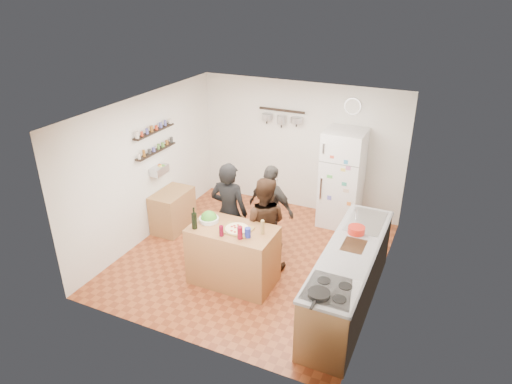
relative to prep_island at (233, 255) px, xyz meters
The scene contains 26 objects.
room_shell 1.35m from the prep_island, 89.97° to the left, with size 4.20×4.20×4.20m.
prep_island is the anchor object (origin of this frame).
pizza_board 0.47m from the prep_island, 14.04° to the right, with size 0.42×0.34×0.02m, color olive.
pizza 0.49m from the prep_island, 14.04° to the right, with size 0.34×0.34×0.02m, color beige.
salad_bowl 0.64m from the prep_island, behind, with size 0.29×0.29×0.06m, color silver.
wine_bottle 0.79m from the prep_island, 156.25° to the right, with size 0.08×0.08×0.24m, color black.
wine_glass_near 0.59m from the prep_island, 101.77° to the right, with size 0.06×0.06×0.15m, color #500618.
wine_glass_far 0.62m from the prep_island, 42.27° to the right, with size 0.08×0.08×0.18m, color maroon.
pepper_mill 0.71m from the prep_island, ahead, with size 0.06×0.06×0.18m, color olive.
salt_canister 0.62m from the prep_island, 21.80° to the right, with size 0.09×0.09×0.14m, color navy.
person_left 0.75m from the prep_island, 122.37° to the left, with size 0.61×0.40×1.67m, color black.
person_center 0.68m from the prep_island, 66.50° to the left, with size 0.74×0.58×1.52m, color black.
person_back 1.14m from the prep_island, 82.76° to the left, with size 0.88×0.37×1.50m, color #2B2926.
counter_run 1.71m from the prep_island, ahead, with size 0.63×2.63×0.90m, color #9E7042.
stove_top 1.93m from the prep_island, 25.06° to the right, with size 0.60×0.62×0.02m, color white.
skillet 1.93m from the prep_island, 30.90° to the right, with size 0.26×0.26×0.05m, color black.
sink 2.03m from the prep_island, 30.58° to the left, with size 0.50×0.80×0.03m, color silver.
cutting_board 1.78m from the prep_island, ahead, with size 0.30×0.40×0.02m, color #995F37.
red_bowl 1.83m from the prep_island, 20.16° to the left, with size 0.24×0.24×0.10m, color #AD1F13.
fridge 2.67m from the prep_island, 68.83° to the left, with size 0.70×0.68×1.80m, color white.
wall_clock 3.40m from the prep_island, 71.15° to the left, with size 0.30×0.30×0.03m, color silver.
spice_shelf_lower 2.37m from the prep_island, 154.87° to the left, with size 0.12×1.00×0.03m, color black.
spice_shelf_upper 2.55m from the prep_island, 154.87° to the left, with size 0.12×1.00×0.03m, color black.
produce_basket 2.22m from the prep_island, 154.52° to the left, with size 0.18×0.35×0.14m, color silver.
side_table 1.99m from the prep_island, 150.82° to the left, with size 0.50×0.80×0.73m, color #9F7942.
pot_rack 3.11m from the prep_island, 97.36° to the left, with size 0.90×0.04×0.04m, color black.
Camera 1 is at (2.70, -5.75, 4.19)m, focal length 32.00 mm.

